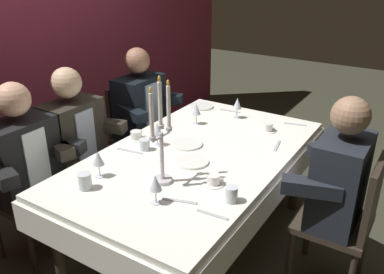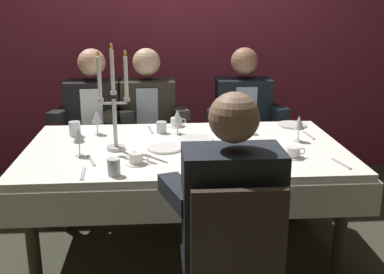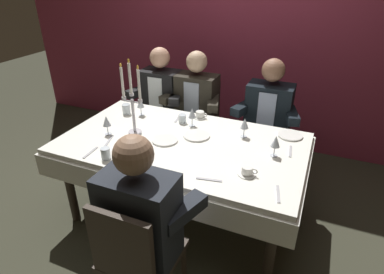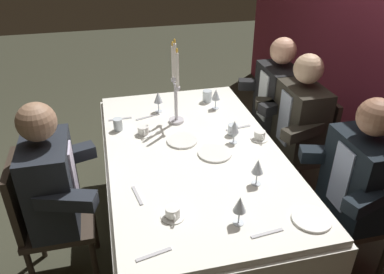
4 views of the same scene
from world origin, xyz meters
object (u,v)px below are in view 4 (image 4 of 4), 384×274
candelabra (176,89)px  seated_diner_0 (278,97)px  wine_glass_3 (216,95)px  wine_glass_4 (258,167)px  coffee_cup_2 (173,213)px  seated_diner_2 (50,183)px  dinner_plate_2 (215,153)px  wine_glass_0 (234,127)px  dinner_plate_1 (312,219)px  water_tumbler_2 (207,96)px  coffee_cup_1 (143,131)px  seated_diner_3 (361,177)px  dining_table (194,165)px  water_tumbler_0 (118,124)px  water_tumbler_1 (233,130)px  coffee_cup_0 (260,136)px  wine_glass_1 (158,98)px  dinner_plate_0 (182,141)px  seated_diner_1 (301,119)px  wine_glass_2 (240,205)px

candelabra → seated_diner_0: 0.98m
wine_glass_3 → wine_glass_4: size_ratio=1.00×
coffee_cup_2 → seated_diner_2: 0.77m
dinner_plate_2 → wine_glass_0: 0.22m
dinner_plate_1 → water_tumbler_2: 1.48m
coffee_cup_1 → seated_diner_3: 1.42m
dining_table → water_tumbler_0: water_tumbler_0 is taller
wine_glass_4 → water_tumbler_1: wine_glass_4 is taller
dinner_plate_2 → coffee_cup_0: bearing=107.5°
wine_glass_1 → wine_glass_3: (0.05, 0.44, -0.00)m
coffee_cup_0 → seated_diner_2: 1.37m
wine_glass_0 → water_tumbler_0: 0.82m
dinner_plate_0 → water_tumbler_0: 0.48m
wine_glass_4 → seated_diner_1: bearing=137.0°
coffee_cup_1 → seated_diner_3: size_ratio=0.11×
dinner_plate_0 → coffee_cup_1: (-0.16, -0.24, 0.02)m
wine_glass_4 → coffee_cup_2: bearing=-72.5°
dinner_plate_0 → seated_diner_1: bearing=97.0°
dinner_plate_0 → wine_glass_3: (-0.43, 0.36, 0.11)m
dinner_plate_2 → dinner_plate_1: bearing=23.4°
dinner_plate_0 → coffee_cup_0: (0.09, 0.52, 0.02)m
wine_glass_0 → seated_diner_1: seated_diner_1 is taller
water_tumbler_1 → seated_diner_3: seated_diner_3 is taller
dinner_plate_0 → coffee_cup_2: (0.72, -0.20, 0.02)m
coffee_cup_1 → wine_glass_3: bearing=114.7°
dinner_plate_1 → coffee_cup_0: 0.81m
water_tumbler_2 → coffee_cup_2: (1.29, -0.53, -0.02)m
water_tumbler_0 → seated_diner_0: (-0.26, 1.34, -0.05)m
water_tumbler_0 → seated_diner_1: size_ratio=0.07×
candelabra → water_tumbler_0: (0.02, -0.42, -0.21)m
seated_diner_0 → water_tumbler_1: bearing=-48.4°
wine_glass_0 → coffee_cup_1: bearing=-113.3°
wine_glass_1 → wine_glass_3: size_ratio=1.00×
dinner_plate_2 → coffee_cup_2: (0.52, -0.37, 0.02)m
dining_table → dinner_plate_0: size_ratio=9.32×
wine_glass_2 → water_tumbler_2: wine_glass_2 is taller
dining_table → seated_diner_0: size_ratio=1.56×
wine_glass_1 → wine_glass_4: same height
dinner_plate_1 → wine_glass_0: bearing=-170.1°
candelabra → water_tumbler_0: candelabra is taller
wine_glass_0 → water_tumbler_2: size_ratio=1.76×
coffee_cup_1 → seated_diner_2: size_ratio=0.11×
water_tumbler_1 → wine_glass_3: bearing=-179.9°
water_tumbler_1 → seated_diner_1: 0.58m
water_tumbler_1 → wine_glass_4: bearing=-5.0°
coffee_cup_1 → coffee_cup_2: same height
wine_glass_0 → water_tumbler_1: (-0.10, 0.03, -0.08)m
candelabra → seated_diner_0: bearing=104.5°
dining_table → candelabra: bearing=-175.5°
dinner_plate_2 → water_tumbler_1: (-0.21, 0.19, 0.03)m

